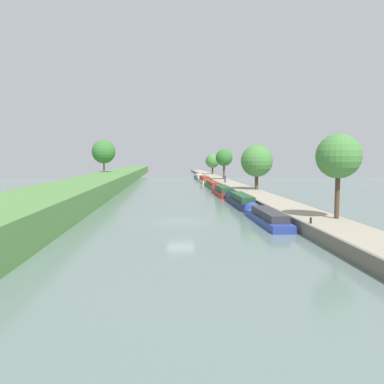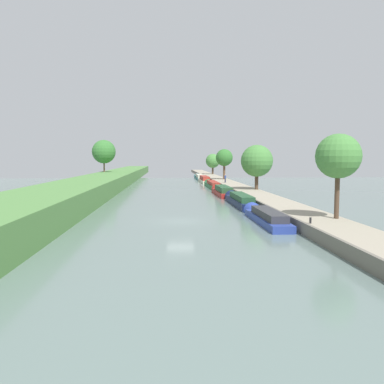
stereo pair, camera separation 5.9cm
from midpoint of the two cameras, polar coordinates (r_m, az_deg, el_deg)
name	(u,v)px [view 1 (the left image)]	position (r m, az deg, el deg)	size (l,w,h in m)	color
ground_plane	(181,221)	(36.02, -1.72, -4.31)	(160.00, 160.00, 0.00)	slate
left_grassy_bank	(32,209)	(37.85, -22.55, -2.31)	(8.38, 260.00, 2.52)	#518442
right_towpath	(300,215)	(38.04, 15.58, -3.29)	(4.08, 260.00, 0.92)	#9E937F
stone_quay	(278,215)	(37.38, 12.44, -3.33)	(0.25, 260.00, 0.97)	#6B665B
narrowboat_blue	(265,216)	(36.14, 10.67, -3.56)	(1.85, 11.55, 1.81)	#283D93
narrowboat_navy	(240,200)	(48.81, 6.98, -1.18)	(1.91, 13.07, 1.98)	#141E42
narrowboat_red	(222,191)	(61.96, 4.43, 0.13)	(2.09, 12.93, 2.13)	maroon
narrowboat_green	(212,185)	(77.95, 2.96, 1.09)	(1.81, 16.37, 1.79)	#1E6033
narrowboat_cream	(204,180)	(95.03, 1.74, 1.84)	(1.96, 15.45, 2.14)	beige
narrowboat_teal	(199,177)	(110.66, 0.99, 2.24)	(1.99, 15.00, 1.95)	#195B60
tree_rightbank_near	(338,157)	(33.42, 20.67, 4.89)	(3.61, 3.61, 6.87)	#4C3828
tree_rightbank_midnear	(257,161)	(61.71, 9.47, 4.52)	(5.00, 5.00, 6.99)	#4C3828
tree_rightbank_midfar	(224,158)	(90.94, 4.72, 5.03)	(3.95, 3.95, 7.03)	brown
tree_rightbank_far	(213,161)	(120.69, 3.02, 4.57)	(4.36, 4.36, 6.27)	#4C3828
tree_leftbank_downstream	(104,152)	(95.42, -12.86, 5.79)	(5.61, 5.61, 7.67)	brown
person_walking	(225,178)	(78.45, 4.87, 2.02)	(0.34, 0.34, 1.66)	#282D42
mooring_bollard_near	(311,220)	(30.62, 16.99, -4.01)	(0.16, 0.16, 0.45)	black
mooring_bollard_far	(203,174)	(117.63, 1.57, 2.70)	(0.16, 0.16, 0.45)	black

